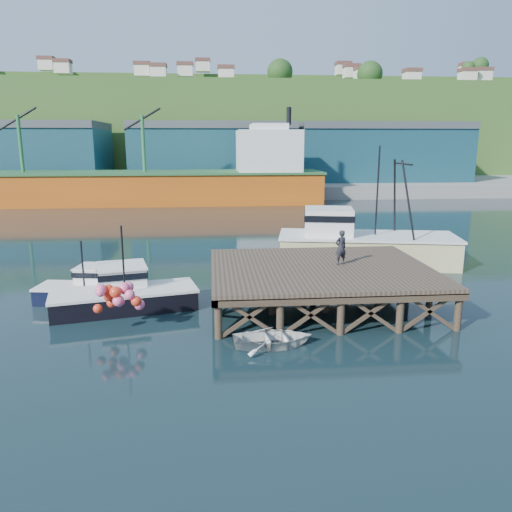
{
  "coord_description": "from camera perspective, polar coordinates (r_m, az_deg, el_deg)",
  "views": [
    {
      "loc": [
        -0.39,
        -26.28,
        8.82
      ],
      "look_at": [
        2.12,
        2.0,
        2.32
      ],
      "focal_mm": 35.0,
      "sensor_mm": 36.0,
      "label": 1
    }
  ],
  "objects": [
    {
      "name": "wharf",
      "position": [
        27.62,
        7.4,
        -1.64
      ],
      "size": [
        12.0,
        10.0,
        2.62
      ],
      "color": "brown",
      "rests_on": "ground"
    },
    {
      "name": "ground",
      "position": [
        27.73,
        -4.03,
        -5.69
      ],
      "size": [
        300.0,
        300.0,
        0.0
      ],
      "primitive_type": "plane",
      "color": "black",
      "rests_on": "ground"
    },
    {
      "name": "dinghy",
      "position": [
        22.31,
        1.92,
        -9.38
      ],
      "size": [
        3.65,
        2.67,
        0.74
      ],
      "primitive_type": "imported",
      "rotation": [
        0.0,
        0.0,
        1.61
      ],
      "color": "silver",
      "rests_on": "ground"
    },
    {
      "name": "far_quay",
      "position": [
        96.6,
        -4.88,
        8.21
      ],
      "size": [
        160.0,
        40.0,
        2.0
      ],
      "primitive_type": "cube",
      "color": "gray",
      "rests_on": "ground"
    },
    {
      "name": "cargo_ship",
      "position": [
        74.93,
        -11.37,
        8.43
      ],
      "size": [
        55.5,
        10.0,
        13.75
      ],
      "color": "#C45512",
      "rests_on": "ground"
    },
    {
      "name": "warehouse_left",
      "position": [
        97.65,
        -26.28,
        10.23
      ],
      "size": [
        32.0,
        16.0,
        9.0
      ],
      "primitive_type": "cube",
      "color": "#1A4957",
      "rests_on": "far_quay"
    },
    {
      "name": "dockworker",
      "position": [
        28.15,
        9.67,
        0.98
      ],
      "size": [
        0.83,
        0.69,
        1.94
      ],
      "primitive_type": "imported",
      "rotation": [
        0.0,
        0.0,
        3.52
      ],
      "color": "black",
      "rests_on": "wharf"
    },
    {
      "name": "boat_black",
      "position": [
        28.0,
        -14.86,
        -4.06
      ],
      "size": [
        8.05,
        6.67,
        4.71
      ],
      "rotation": [
        0.0,
        0.0,
        0.23
      ],
      "color": "black",
      "rests_on": "ground"
    },
    {
      "name": "hillside",
      "position": [
        126.3,
        -5.05,
        13.84
      ],
      "size": [
        220.0,
        50.0,
        22.0
      ],
      "primitive_type": "cube",
      "color": "#2D511E",
      "rests_on": "ground"
    },
    {
      "name": "trawler",
      "position": [
        37.41,
        12.16,
        1.73
      ],
      "size": [
        13.43,
        6.89,
        8.57
      ],
      "rotation": [
        0.0,
        0.0,
        -0.19
      ],
      "color": "beige",
      "rests_on": "ground"
    },
    {
      "name": "warehouse_mid",
      "position": [
        91.32,
        -4.93,
        11.4
      ],
      "size": [
        28.0,
        16.0,
        9.0
      ],
      "primitive_type": "cube",
      "color": "#1A4957",
      "rests_on": "far_quay"
    },
    {
      "name": "boat_navy",
      "position": [
        29.84,
        -18.37,
        -3.51
      ],
      "size": [
        6.05,
        3.61,
        3.62
      ],
      "rotation": [
        0.0,
        0.0,
        -0.16
      ],
      "color": "black",
      "rests_on": "ground"
    },
    {
      "name": "warehouse_right",
      "position": [
        96.24,
        13.59,
        11.17
      ],
      "size": [
        30.0,
        16.0,
        9.0
      ],
      "primitive_type": "cube",
      "color": "#1A4957",
      "rests_on": "far_quay"
    }
  ]
}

